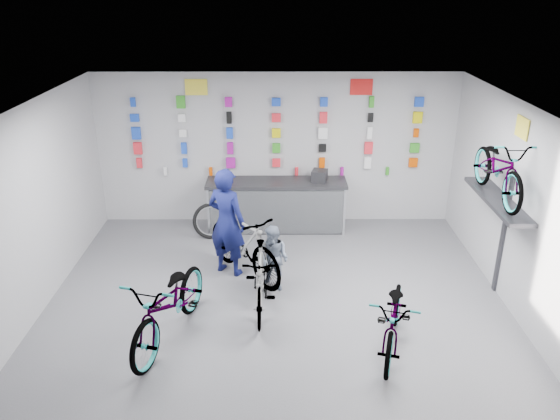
{
  "coord_description": "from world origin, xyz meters",
  "views": [
    {
      "loc": [
        0.02,
        -6.32,
        4.58
      ],
      "look_at": [
        0.06,
        1.4,
        1.31
      ],
      "focal_mm": 35.0,
      "sensor_mm": 36.0,
      "label": 1
    }
  ],
  "objects_px": {
    "bike_left": "(170,304)",
    "clerk": "(227,222)",
    "bike_service": "(244,244)",
    "bike_center": "(260,280)",
    "counter": "(276,206)",
    "customer": "(274,258)",
    "bike_right": "(395,318)"
  },
  "relations": [
    {
      "from": "bike_left",
      "to": "clerk",
      "type": "distance_m",
      "value": 2.0
    },
    {
      "from": "bike_service",
      "to": "bike_center",
      "type": "bearing_deg",
      "value": -112.1
    },
    {
      "from": "counter",
      "to": "customer",
      "type": "bearing_deg",
      "value": -91.02
    },
    {
      "from": "counter",
      "to": "bike_left",
      "type": "distance_m",
      "value": 3.87
    },
    {
      "from": "bike_center",
      "to": "bike_right",
      "type": "relative_size",
      "value": 0.94
    },
    {
      "from": "bike_right",
      "to": "bike_service",
      "type": "height_order",
      "value": "bike_service"
    },
    {
      "from": "bike_left",
      "to": "bike_center",
      "type": "relative_size",
      "value": 1.27
    },
    {
      "from": "counter",
      "to": "bike_center",
      "type": "bearing_deg",
      "value": -94.7
    },
    {
      "from": "bike_center",
      "to": "clerk",
      "type": "relative_size",
      "value": 0.9
    },
    {
      "from": "counter",
      "to": "bike_left",
      "type": "xyz_separation_m",
      "value": [
        -1.43,
        -3.6,
        0.07
      ]
    },
    {
      "from": "bike_left",
      "to": "bike_right",
      "type": "relative_size",
      "value": 1.18
    },
    {
      "from": "bike_center",
      "to": "counter",
      "type": "bearing_deg",
      "value": 85.37
    },
    {
      "from": "counter",
      "to": "customer",
      "type": "height_order",
      "value": "customer"
    },
    {
      "from": "bike_center",
      "to": "bike_service",
      "type": "xyz_separation_m",
      "value": [
        -0.3,
        1.01,
        0.09
      ]
    },
    {
      "from": "clerk",
      "to": "bike_right",
      "type": "bearing_deg",
      "value": 166.6
    },
    {
      "from": "bike_left",
      "to": "bike_right",
      "type": "bearing_deg",
      "value": 11.39
    },
    {
      "from": "bike_left",
      "to": "bike_right",
      "type": "distance_m",
      "value": 3.0
    },
    {
      "from": "bike_right",
      "to": "bike_center",
      "type": "bearing_deg",
      "value": 168.16
    },
    {
      "from": "bike_right",
      "to": "clerk",
      "type": "relative_size",
      "value": 0.96
    },
    {
      "from": "bike_center",
      "to": "customer",
      "type": "distance_m",
      "value": 0.63
    },
    {
      "from": "bike_center",
      "to": "bike_service",
      "type": "bearing_deg",
      "value": 106.4
    },
    {
      "from": "bike_service",
      "to": "clerk",
      "type": "relative_size",
      "value": 1.06
    },
    {
      "from": "bike_right",
      "to": "bike_service",
      "type": "bearing_deg",
      "value": 152.95
    },
    {
      "from": "bike_center",
      "to": "customer",
      "type": "bearing_deg",
      "value": 71.98
    },
    {
      "from": "bike_center",
      "to": "bike_right",
      "type": "height_order",
      "value": "bike_center"
    },
    {
      "from": "bike_right",
      "to": "bike_service",
      "type": "relative_size",
      "value": 0.91
    },
    {
      "from": "bike_center",
      "to": "bike_right",
      "type": "bearing_deg",
      "value": -27.78
    },
    {
      "from": "customer",
      "to": "clerk",
      "type": "bearing_deg",
      "value": 175.77
    },
    {
      "from": "bike_center",
      "to": "bike_right",
      "type": "xyz_separation_m",
      "value": [
        1.8,
        -0.95,
        -0.03
      ]
    },
    {
      "from": "bike_right",
      "to": "customer",
      "type": "bearing_deg",
      "value": 152.07
    },
    {
      "from": "bike_center",
      "to": "bike_service",
      "type": "height_order",
      "value": "bike_service"
    },
    {
      "from": "counter",
      "to": "clerk",
      "type": "distance_m",
      "value": 1.96
    }
  ]
}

